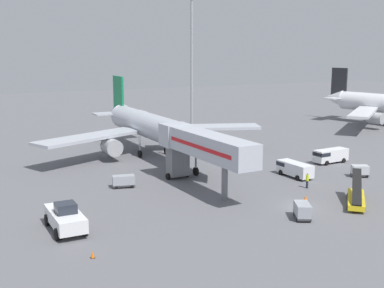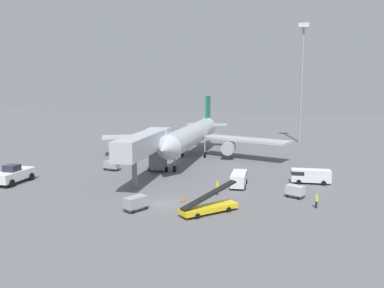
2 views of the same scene
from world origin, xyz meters
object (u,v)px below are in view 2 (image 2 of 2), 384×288
Objects in this scene: baggage_cart_far_left at (136,203)px; belt_loader_truck at (209,207)px; apron_light_mast at (302,62)px; airplane_at_gate at (193,135)px; safety_cone_alpha at (183,199)px; baggage_cart_far_right at (295,191)px; ground_crew_worker_midground at (317,200)px; service_van_rear_left at (309,175)px; ground_crew_worker_foreground at (217,187)px; pushback_tug at (14,175)px; baggage_cart_near_center at (112,165)px; jet_bridge at (146,145)px; service_van_far_center at (239,178)px.

belt_loader_truck is at bearing 8.83° from baggage_cart_far_left.
apron_light_mast is (16.82, 61.15, 18.58)m from baggage_cart_far_left.
airplane_at_gate is 54.83× the size of safety_cone_alpha.
baggage_cart_far_right is at bearing 45.03° from belt_loader_truck.
baggage_cart_far_right is (19.66, -23.11, -3.58)m from airplane_at_gate.
ground_crew_worker_midground is at bearing -87.36° from apron_light_mast.
belt_loader_truck is 63.36m from apron_light_mast.
airplane_at_gate is at bearing 129.36° from ground_crew_worker_midground.
service_van_rear_left is 46.78m from apron_light_mast.
ground_crew_worker_midground is at bearing -11.24° from ground_crew_worker_foreground.
pushback_tug is 41.11m from ground_crew_worker_midground.
ground_crew_worker_foreground is (19.80, -9.69, 0.17)m from baggage_cart_near_center.
baggage_cart_near_center is at bearing -124.40° from apron_light_mast.
pushback_tug is at bearing 169.63° from belt_loader_truck.
airplane_at_gate reaches higher than jet_bridge.
safety_cone_alpha is at bearing -157.06° from baggage_cart_far_right.
safety_cone_alpha is at bearing -102.78° from apron_light_mast.
baggage_cart_near_center is 22.22m from baggage_cart_far_left.
baggage_cart_far_left is at bearing -72.58° from jet_bridge.
airplane_at_gate reaches higher than baggage_cart_far_left.
safety_cone_alpha is at bearing -76.75° from airplane_at_gate.
service_van_far_center is at bearing 13.14° from pushback_tug.
safety_cone_alpha is (-15.34, -1.67, -0.54)m from ground_crew_worker_midground.
service_van_rear_left reaches higher than safety_cone_alpha.
baggage_cart_far_right is at bearing -10.00° from jet_bridge.
service_van_rear_left is 7.60× the size of safety_cone_alpha.
ground_crew_worker_foreground is (-1.92, -5.22, -0.09)m from service_van_far_center.
baggage_cart_far_right reaches higher than baggage_cart_near_center.
safety_cone_alpha is (-4.04, 3.42, -0.41)m from belt_loader_truck.
service_van_far_center is at bearing -11.61° from baggage_cart_near_center.
baggage_cart_far_left reaches higher than safety_cone_alpha.
airplane_at_gate is 21.38× the size of ground_crew_worker_foreground.
baggage_cart_near_center is 1.65× the size of ground_crew_worker_midground.
belt_loader_truck is 2.20× the size of baggage_cart_near_center.
safety_cone_alpha is (25.76, -2.03, -0.90)m from pushback_tug.
apron_light_mast is at bearing 79.77° from ground_crew_worker_foreground.
ground_crew_worker_foreground reaches higher than baggage_cart_far_left.
airplane_at_gate is 7.22× the size of service_van_rear_left.
belt_loader_truck reaches higher than service_van_rear_left.
baggage_cart_near_center is at bearing 164.28° from baggage_cart_far_right.
pushback_tug is 3.86× the size of ground_crew_worker_midground.
apron_light_mast is at bearing 80.92° from service_van_far_center.
baggage_cart_near_center is at bearing 124.04° from baggage_cart_far_left.
airplane_at_gate reaches higher than ground_crew_worker_midground.
baggage_cart_near_center is at bearing 168.39° from service_van_far_center.
jet_bridge is 7.35× the size of baggage_cart_far_right.
service_van_rear_left is at bearing -35.19° from airplane_at_gate.
baggage_cart_far_left is at bearing -17.13° from pushback_tug.
baggage_cart_near_center is at bearing 150.82° from jet_bridge.
ground_crew_worker_foreground is 12.22m from ground_crew_worker_midground.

